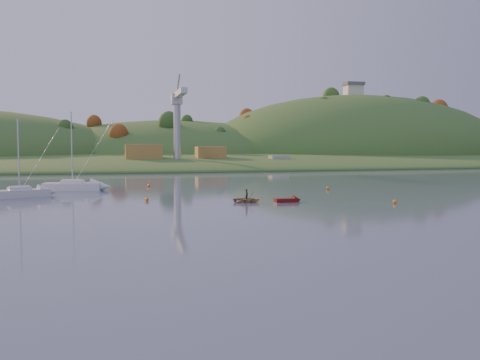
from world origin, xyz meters
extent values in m
plane|color=#363E59|center=(0.00, 0.00, 0.00)|extent=(500.00, 500.00, 0.00)
cube|color=#345020|center=(0.00, 230.00, 0.00)|extent=(620.00, 220.00, 1.50)
ellipsoid|color=#345020|center=(0.00, 165.00, 0.00)|extent=(640.00, 150.00, 7.00)
ellipsoid|color=#345020|center=(10.00, 210.00, 0.00)|extent=(140.00, 120.00, 36.00)
ellipsoid|color=#345020|center=(95.00, 195.00, 0.00)|extent=(150.00, 130.00, 60.00)
cube|color=beige|center=(95.00, 195.00, 32.50)|extent=(8.00, 6.00, 5.00)
cube|color=#595960|center=(95.00, 195.00, 35.70)|extent=(9.00, 7.00, 1.50)
cube|color=slate|center=(5.00, 122.00, 1.20)|extent=(42.00, 16.00, 2.40)
cube|color=#AA7C38|center=(-8.00, 123.00, 4.80)|extent=(11.00, 8.00, 4.80)
cube|color=#AA7C38|center=(13.00, 124.00, 4.40)|extent=(9.00, 7.00, 4.00)
cylinder|color=#B7B7BC|center=(2.00, 120.00, 11.40)|extent=(2.20, 2.20, 18.00)
cube|color=#B7B7BC|center=(2.00, 120.00, 20.90)|extent=(3.20, 3.20, 3.20)
cube|color=#B7B7BC|center=(2.00, 111.00, 21.90)|extent=(1.80, 18.00, 1.60)
cube|color=#B7B7BC|center=(2.00, 125.00, 21.90)|extent=(1.80, 10.00, 1.60)
cube|color=silver|center=(-29.77, 36.53, 0.55)|extent=(8.23, 5.29, 1.09)
cube|color=silver|center=(-29.77, 36.53, 1.14)|extent=(3.44, 2.81, 0.69)
cylinder|color=silver|center=(-29.77, 36.53, 6.05)|extent=(0.18, 0.18, 9.92)
cylinder|color=silver|center=(-29.77, 36.53, 1.39)|extent=(2.97, 1.35, 0.12)
cylinder|color=silver|center=(-29.77, 36.53, 1.49)|extent=(2.70, 1.42, 0.36)
cube|color=silver|center=(-23.33, 46.13, 0.63)|extent=(9.44, 4.40, 1.25)
cube|color=silver|center=(-23.33, 46.13, 1.30)|extent=(3.74, 2.65, 0.80)
cylinder|color=silver|center=(-23.33, 46.13, 6.93)|extent=(0.18, 0.18, 11.37)
cylinder|color=silver|center=(-23.33, 46.13, 1.55)|extent=(3.59, 0.81, 0.12)
cylinder|color=silver|center=(-23.33, 46.13, 1.65)|extent=(3.19, 0.96, 0.36)
imported|color=#A4845A|center=(-0.12, 23.29, 0.36)|extent=(4.14, 3.57, 0.72)
imported|color=black|center=(-0.12, 23.29, 0.74)|extent=(0.52, 0.63, 1.47)
cube|color=#550F0C|center=(4.94, 22.36, 0.25)|extent=(3.10, 1.37, 0.51)
cone|color=#550F0C|center=(6.46, 22.44, 0.25)|extent=(1.12, 1.27, 1.22)
cube|color=slate|center=(-29.04, 43.51, 0.26)|extent=(2.73, 3.06, 0.52)
cone|color=slate|center=(-28.19, 44.66, 0.26)|extent=(1.62, 1.56, 1.26)
cube|color=slate|center=(33.88, 118.00, 0.92)|extent=(14.96, 7.49, 1.84)
cube|color=#B7B7BC|center=(33.88, 118.00, 2.45)|extent=(6.56, 4.07, 2.45)
sphere|color=orange|center=(17.77, 17.54, 0.25)|extent=(0.50, 0.50, 0.50)
sphere|color=orange|center=(17.32, 38.33, 0.25)|extent=(0.50, 0.50, 0.50)
sphere|color=orange|center=(-25.98, 54.09, 0.25)|extent=(0.50, 0.50, 0.50)
sphere|color=orange|center=(-10.91, 51.13, 0.25)|extent=(0.50, 0.50, 0.50)
sphere|color=orange|center=(-12.60, 27.66, 0.25)|extent=(0.50, 0.50, 0.50)
camera|label=1|loc=(-16.67, -43.33, 7.72)|focal=40.00mm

